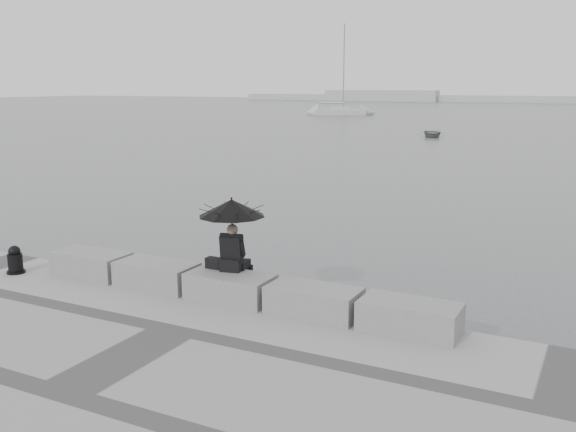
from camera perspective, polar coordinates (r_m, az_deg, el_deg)
The scene contains 12 objects.
ground at distance 12.54m, azimuth -3.99°, elevation -9.02°, with size 360.00×360.00×0.00m, color #4A4D4F.
stone_block_far_left at distance 13.98m, azimuth -17.06°, elevation -4.09°, with size 1.60×0.80×0.50m, color slate.
stone_block_left at distance 12.89m, azimuth -11.59°, elevation -5.14°, with size 1.60×0.80×0.50m, color slate.
stone_block_centre at distance 11.93m, azimuth -5.16°, elevation -6.31°, with size 1.60×0.80×0.50m, color slate.
stone_block_right at distance 11.16m, azimuth 2.31°, elevation -7.57°, with size 1.60×0.80×0.50m, color slate.
stone_block_far_right at distance 10.60m, azimuth 10.77°, elevation -8.82°, with size 1.60×0.80×0.50m, color slate.
seated_person at distance 11.84m, azimuth -5.04°, elevation -0.09°, with size 1.24×1.24×1.39m.
bag at distance 12.23m, azimuth -6.56°, elevation -4.17°, with size 0.32×0.18×0.20m, color black.
mooring_bollard at distance 14.69m, azimuth -23.08°, elevation -3.77°, with size 0.38×0.38×0.60m.
distant_landmass at distance 165.18m, azimuth 22.55°, elevation 9.57°, with size 180.00×8.00×2.80m.
sailboat_left at distance 94.55m, azimuth 4.64°, elevation 9.27°, with size 7.61×5.59×12.90m.
dinghy at distance 56.37m, azimuth 12.69°, elevation 7.17°, with size 3.30×1.40×0.56m, color gray.
Camera 1 is at (6.11, -10.02, 4.42)m, focal length 40.00 mm.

